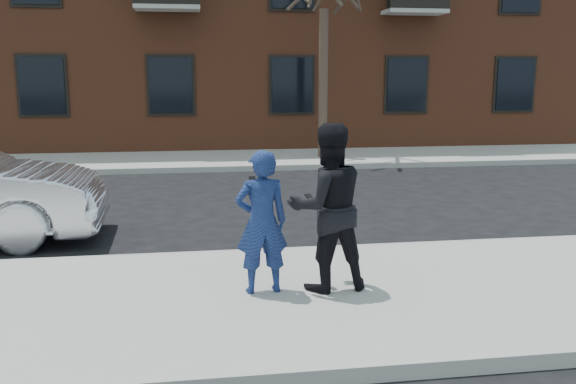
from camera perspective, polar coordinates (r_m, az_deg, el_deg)
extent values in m
plane|color=black|center=(6.99, -15.03, -10.49)|extent=(100.00, 100.00, 0.00)
cube|color=gray|center=(6.74, -15.29, -10.66)|extent=(50.00, 3.50, 0.15)
cube|color=#999691|center=(8.43, -13.92, -6.20)|extent=(50.00, 0.10, 0.15)
cube|color=gray|center=(17.91, -11.19, 2.86)|extent=(50.00, 3.50, 0.15)
cube|color=#999691|center=(16.13, -11.45, 1.99)|extent=(50.00, 0.10, 0.15)
cube|color=black|center=(19.66, 0.39, 9.98)|extent=(1.30, 0.06, 1.70)
cube|color=black|center=(22.16, 20.46, 9.40)|extent=(1.30, 0.06, 1.70)
cylinder|color=#3B2A22|center=(17.86, 3.31, 10.03)|extent=(0.26, 0.26, 4.20)
imported|color=navy|center=(6.61, -2.48, -2.83)|extent=(0.61, 0.43, 1.58)
cube|color=black|center=(6.72, -3.32, 1.07)|extent=(0.08, 0.13, 0.08)
imported|color=black|center=(6.69, 3.72, -1.45)|extent=(0.98, 0.81, 1.85)
cube|color=black|center=(6.80, 2.04, -0.49)|extent=(0.11, 0.15, 0.06)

